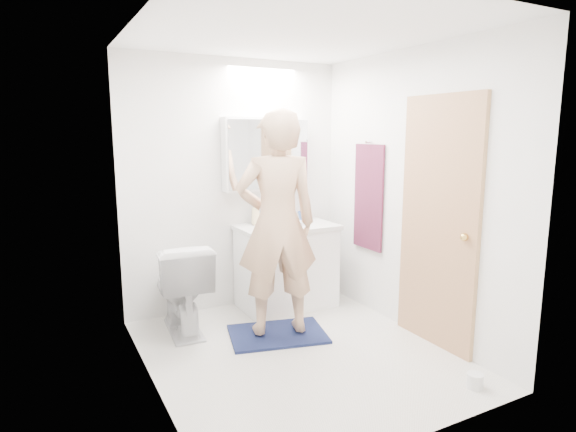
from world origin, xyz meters
TOP-DOWN VIEW (x-y plane):
  - floor at (0.00, 0.00)m, footprint 2.50×2.50m
  - ceiling at (0.00, 0.00)m, footprint 2.50×2.50m
  - wall_back at (0.00, 1.25)m, footprint 2.50×0.00m
  - wall_front at (0.00, -1.25)m, footprint 2.50×0.00m
  - wall_left at (-1.10, 0.00)m, footprint 0.00×2.50m
  - wall_right at (1.10, 0.00)m, footprint 0.00×2.50m
  - vanity_cabinet at (0.41, 0.96)m, footprint 0.90×0.55m
  - countertop at (0.41, 0.96)m, footprint 0.95×0.58m
  - sink_basin at (0.41, 0.99)m, footprint 0.36×0.36m
  - faucet at (0.41, 1.19)m, footprint 0.02×0.02m
  - medicine_cabinet at (0.30, 1.18)m, footprint 0.88×0.14m
  - mirror_panel at (0.30, 1.10)m, footprint 0.84×0.01m
  - toilet at (-0.67, 0.85)m, footprint 0.51×0.82m
  - bath_rug at (0.01, 0.36)m, footprint 0.91×0.73m
  - person at (0.01, 0.36)m, footprint 0.76×0.59m
  - door at (1.08, -0.35)m, footprint 0.04×0.80m
  - door_knob at (1.04, -0.65)m, footprint 0.06×0.06m
  - towel at (1.08, 0.55)m, footprint 0.02×0.42m
  - towel_hook at (1.07, 0.55)m, footprint 0.07×0.02m
  - soap_bottle_a at (0.16, 1.11)m, footprint 0.11×0.11m
  - soap_bottle_b at (0.26, 1.15)m, footprint 0.12×0.12m
  - toothbrush_cup at (0.68, 1.12)m, footprint 0.11×0.11m
  - toilet_paper_roll at (0.81, -1.02)m, footprint 0.11×0.11m

SIDE VIEW (x-z plane):
  - floor at x=0.00m, z-range 0.00..0.00m
  - bath_rug at x=0.01m, z-range 0.00..0.02m
  - toilet_paper_roll at x=0.81m, z-range 0.00..0.10m
  - vanity_cabinet at x=0.41m, z-range 0.00..0.78m
  - toilet at x=-0.67m, z-range 0.00..0.80m
  - countertop at x=0.41m, z-range 0.78..0.82m
  - sink_basin at x=0.41m, z-range 0.82..0.85m
  - toothbrush_cup at x=0.68m, z-range 0.82..0.91m
  - faucet at x=0.41m, z-range 0.82..0.98m
  - soap_bottle_b at x=0.26m, z-range 0.82..1.01m
  - soap_bottle_a at x=0.16m, z-range 0.82..1.06m
  - door_knob at x=1.04m, z-range 0.92..0.98m
  - person at x=0.01m, z-range 0.05..1.89m
  - door at x=1.08m, z-range 0.00..2.00m
  - towel at x=1.08m, z-range 0.60..1.60m
  - wall_back at x=0.00m, z-range -0.05..2.45m
  - wall_front at x=0.00m, z-range -0.05..2.45m
  - wall_left at x=-1.10m, z-range -0.05..2.45m
  - wall_right at x=1.10m, z-range -0.05..2.45m
  - medicine_cabinet at x=0.30m, z-range 1.15..1.85m
  - mirror_panel at x=0.30m, z-range 1.17..1.83m
  - towel_hook at x=1.07m, z-range 1.61..1.63m
  - ceiling at x=0.00m, z-range 2.40..2.40m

